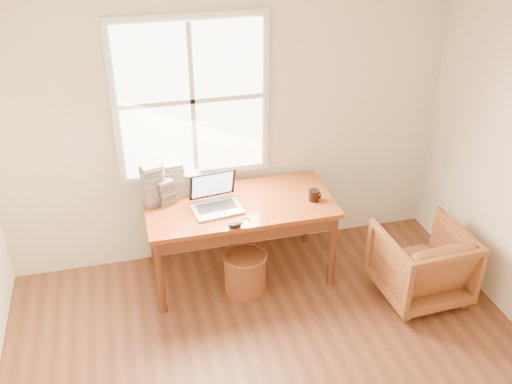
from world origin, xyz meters
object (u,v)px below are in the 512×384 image
(laptop, at_px, (216,194))
(cd_stack_a, at_px, (174,179))
(armchair, at_px, (421,263))
(coffee_mug, at_px, (314,195))
(wicker_stool, at_px, (245,272))
(desk, at_px, (240,205))

(laptop, distance_m, cd_stack_a, 0.46)
(armchair, distance_m, laptop, 1.83)
(coffee_mug, distance_m, cd_stack_a, 1.21)
(coffee_mug, xyz_separation_m, cd_stack_a, (-1.14, 0.39, 0.11))
(cd_stack_a, bearing_deg, armchair, -25.64)
(coffee_mug, bearing_deg, armchair, -9.67)
(laptop, relative_size, coffee_mug, 4.59)
(coffee_mug, bearing_deg, wicker_stool, -146.14)
(wicker_stool, bearing_deg, armchair, -16.51)
(armchair, xyz_separation_m, wicker_stool, (-1.43, 0.42, -0.15))
(desk, height_order, wicker_stool, desk)
(desk, bearing_deg, coffee_mug, -10.99)
(armchair, relative_size, laptop, 1.57)
(desk, bearing_deg, laptop, -159.46)
(wicker_stool, relative_size, laptop, 0.79)
(armchair, relative_size, wicker_stool, 1.99)
(armchair, relative_size, cd_stack_a, 2.29)
(wicker_stool, height_order, coffee_mug, coffee_mug)
(desk, distance_m, laptop, 0.29)
(wicker_stool, relative_size, coffee_mug, 3.62)
(coffee_mug, bearing_deg, desk, -166.91)
(desk, relative_size, coffee_mug, 16.11)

